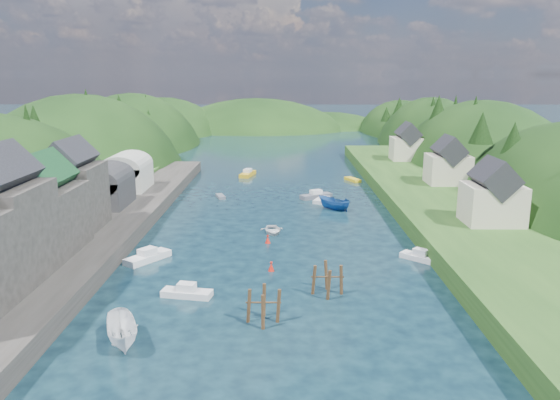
{
  "coord_description": "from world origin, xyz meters",
  "views": [
    {
      "loc": [
        0.38,
        -45.43,
        20.92
      ],
      "look_at": [
        0.0,
        28.0,
        4.0
      ],
      "focal_mm": 35.0,
      "sensor_mm": 36.0,
      "label": 1
    }
  ],
  "objects_px": {
    "piling_cluster_near": "(264,309)",
    "channel_buoy_near": "(271,267)",
    "piling_cluster_far": "(327,282)",
    "channel_buoy_far": "(268,239)"
  },
  "relations": [
    {
      "from": "channel_buoy_far",
      "to": "piling_cluster_far",
      "type": "bearing_deg",
      "value": -69.26
    },
    {
      "from": "piling_cluster_near",
      "to": "channel_buoy_near",
      "type": "relative_size",
      "value": 3.31
    },
    {
      "from": "piling_cluster_near",
      "to": "piling_cluster_far",
      "type": "height_order",
      "value": "piling_cluster_near"
    },
    {
      "from": "piling_cluster_near",
      "to": "channel_buoy_near",
      "type": "distance_m",
      "value": 12.69
    },
    {
      "from": "piling_cluster_near",
      "to": "channel_buoy_far",
      "type": "bearing_deg",
      "value": 90.64
    },
    {
      "from": "piling_cluster_far",
      "to": "channel_buoy_far",
      "type": "relative_size",
      "value": 3.27
    },
    {
      "from": "channel_buoy_near",
      "to": "channel_buoy_far",
      "type": "bearing_deg",
      "value": 93.71
    },
    {
      "from": "piling_cluster_far",
      "to": "channel_buoy_far",
      "type": "xyz_separation_m",
      "value": [
        -6.26,
        16.53,
        -0.75
      ]
    },
    {
      "from": "channel_buoy_far",
      "to": "channel_buoy_near",
      "type": "bearing_deg",
      "value": -86.29
    },
    {
      "from": "channel_buoy_near",
      "to": "channel_buoy_far",
      "type": "height_order",
      "value": "same"
    }
  ]
}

